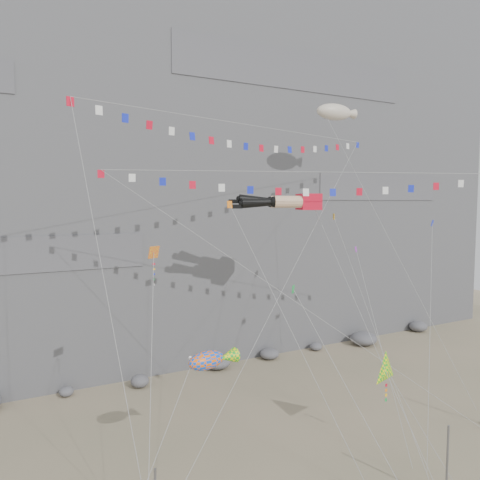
{
  "coord_description": "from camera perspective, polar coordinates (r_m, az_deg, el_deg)",
  "views": [
    {
      "loc": [
        -18.99,
        -23.46,
        16.33
      ],
      "look_at": [
        -1.72,
        9.0,
        13.3
      ],
      "focal_mm": 35.0,
      "sensor_mm": 36.0,
      "label": 1
    }
  ],
  "objects": [
    {
      "name": "small_kite_e",
      "position": [
        39.72,
        22.39,
        1.44
      ],
      "size": [
        8.77,
        7.56,
        18.11
      ],
      "color": "#1626C7",
      "rests_on": "ground"
    },
    {
      "name": "delta_kite",
      "position": [
        33.2,
        17.49,
        -14.97
      ],
      "size": [
        2.67,
        7.99,
        9.05
      ],
      "color": "yellow",
      "rests_on": "ground"
    },
    {
      "name": "ground",
      "position": [
        34.32,
        10.55,
        -23.79
      ],
      "size": [
        120.0,
        120.0,
        0.0
      ],
      "primitive_type": "plane",
      "color": "gray",
      "rests_on": "ground"
    },
    {
      "name": "cliff",
      "position": [
        59.26,
        -9.25,
        13.06
      ],
      "size": [
        80.0,
        28.0,
        50.0
      ],
      "primitive_type": "cube",
      "color": "slate",
      "rests_on": "ground"
    },
    {
      "name": "blimp_windsock",
      "position": [
        46.12,
        11.43,
        15.0
      ],
      "size": [
        6.61,
        13.57,
        28.05
      ],
      "color": "beige",
      "rests_on": "ground"
    },
    {
      "name": "flag_banner_upper",
      "position": [
        37.68,
        1.68,
        13.72
      ],
      "size": [
        28.52,
        15.99,
        28.02
      ],
      "color": "red",
      "rests_on": "ground"
    },
    {
      "name": "small_kite_d",
      "position": [
        41.34,
        11.52,
        2.37
      ],
      "size": [
        5.27,
        15.33,
        21.48
      ],
      "color": "yellow",
      "rests_on": "ground"
    },
    {
      "name": "legs_kite",
      "position": [
        37.96,
        5.45,
        4.64
      ],
      "size": [
        7.51,
        17.66,
        21.97
      ],
      "rotation": [
        0.0,
        0.0,
        -0.33
      ],
      "color": "red",
      "rests_on": "ground"
    },
    {
      "name": "harlequin_kite",
      "position": [
        28.12,
        -10.47,
        -1.66
      ],
      "size": [
        3.73,
        8.28,
        15.5
      ],
      "color": "red",
      "rests_on": "ground"
    },
    {
      "name": "anchor_pole_center",
      "position": [
        30.23,
        23.94,
        -23.68
      ],
      "size": [
        0.12,
        0.12,
        4.31
      ],
      "primitive_type": "cylinder",
      "color": "slate",
      "rests_on": "ground"
    },
    {
      "name": "small_kite_b",
      "position": [
        38.57,
        14.07,
        -1.58
      ],
      "size": [
        4.26,
        10.08,
        16.08
      ],
      "color": "purple",
      "rests_on": "ground"
    },
    {
      "name": "fish_windsock",
      "position": [
        27.32,
        -4.13,
        -14.46
      ],
      "size": [
        8.29,
        4.99,
        10.53
      ],
      "color": "#FF640D",
      "rests_on": "ground"
    },
    {
      "name": "flag_banner_lower",
      "position": [
        34.75,
        9.72,
        8.14
      ],
      "size": [
        29.13,
        12.12,
        21.87
      ],
      "color": "red",
      "rests_on": "ground"
    },
    {
      "name": "small_kite_c",
      "position": [
        31.0,
        6.69,
        -6.31
      ],
      "size": [
        1.91,
        10.44,
        14.42
      ],
      "color": "green",
      "rests_on": "ground"
    },
    {
      "name": "small_kite_a",
      "position": [
        33.95,
        -1.02,
        3.83
      ],
      "size": [
        3.02,
        13.34,
        20.62
      ],
      "color": "orange",
      "rests_on": "ground"
    },
    {
      "name": "talus_boulders",
      "position": [
        47.38,
        -2.8,
        -14.69
      ],
      "size": [
        60.0,
        3.0,
        1.2
      ],
      "primitive_type": null,
      "color": "slate",
      "rests_on": "ground"
    }
  ]
}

